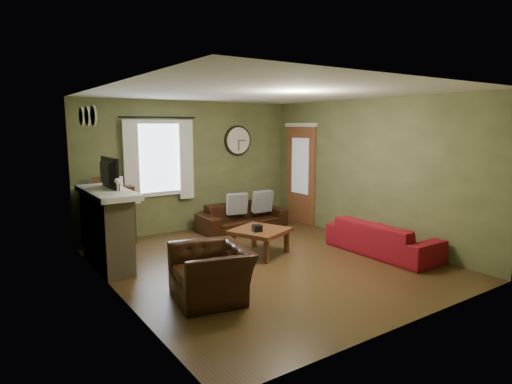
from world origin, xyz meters
TOP-DOWN VIEW (x-y plane):
  - floor at (0.00, 0.00)m, footprint 4.60×5.20m
  - ceiling at (0.00, 0.00)m, footprint 4.60×5.20m
  - wall_left at (-2.30, 0.00)m, footprint 0.00×5.20m
  - wall_right at (2.30, 0.00)m, footprint 0.00×5.20m
  - wall_back at (0.00, 2.60)m, footprint 4.60×0.00m
  - wall_front at (0.00, -2.60)m, footprint 4.60×0.00m
  - fireplace at (-2.10, 1.15)m, footprint 0.40×1.40m
  - firebox at (-1.91, 1.15)m, footprint 0.04×0.60m
  - mantel at (-2.07, 1.15)m, footprint 0.58×1.60m
  - tv at (-2.05, 1.30)m, footprint 0.08×0.60m
  - tv_screen at (-1.97, 1.30)m, footprint 0.02×0.62m
  - medallion_left at (-2.28, 0.80)m, footprint 0.28×0.28m
  - medallion_mid at (-2.28, 1.15)m, footprint 0.28×0.28m
  - medallion_right at (-2.28, 1.50)m, footprint 0.28×0.28m
  - window_pane at (-0.70, 2.58)m, footprint 1.00×0.02m
  - curtain_rod at (-0.70, 2.48)m, footprint 0.03×0.03m
  - curtain_left at (-1.25, 2.48)m, footprint 0.28×0.04m
  - curtain_right at (-0.15, 2.48)m, footprint 0.28×0.04m
  - wall_clock at (1.10, 2.55)m, footprint 0.64×0.06m
  - door at (2.27, 1.85)m, footprint 0.05×0.90m
  - bookshelf at (-1.74, 2.37)m, footprint 0.88×0.37m
  - book at (-1.81, 2.36)m, footprint 0.18×0.24m
  - sofa_brown at (0.85, 2.00)m, footprint 1.84×0.72m
  - pillow_left at (0.71, 1.99)m, footprint 0.44×0.21m
  - pillow_right at (1.30, 1.92)m, footprint 0.44×0.13m
  - sofa_red at (1.85, -0.75)m, footprint 0.75×1.91m
  - armchair at (-1.37, -0.78)m, footprint 1.04×1.14m
  - coffee_table at (0.15, 0.36)m, footprint 1.07×1.07m
  - tissue_box at (0.02, 0.25)m, footprint 0.17×0.17m
  - wine_glass_a at (-2.05, 0.62)m, footprint 0.07×0.07m
  - wine_glass_b at (-2.05, 0.66)m, footprint 0.07×0.07m

SIDE VIEW (x-z plane):
  - floor at x=0.00m, z-range 0.00..0.00m
  - coffee_table at x=0.15m, z-range 0.00..0.43m
  - sofa_brown at x=0.85m, z-range 0.00..0.54m
  - sofa_red at x=1.85m, z-range 0.00..0.56m
  - firebox at x=-1.91m, z-range 0.02..0.57m
  - armchair at x=-1.37m, z-range 0.00..0.65m
  - tissue_box at x=0.02m, z-range 0.35..0.45m
  - bookshelf at x=-1.74m, z-range 0.00..1.04m
  - fireplace at x=-2.10m, z-range 0.00..1.10m
  - pillow_left at x=0.71m, z-range 0.34..0.76m
  - pillow_right at x=1.30m, z-range 0.33..0.77m
  - book at x=-1.81m, z-range 0.95..0.97m
  - door at x=2.27m, z-range 0.00..2.10m
  - mantel at x=-2.07m, z-range 1.10..1.18m
  - wine_glass_a at x=-2.05m, z-range 1.18..1.38m
  - wine_glass_b at x=-2.05m, z-range 1.18..1.39m
  - wall_left at x=-2.30m, z-range 0.00..2.60m
  - wall_right at x=2.30m, z-range 0.00..2.60m
  - wall_back at x=0.00m, z-range 0.00..2.60m
  - wall_front at x=0.00m, z-range 0.00..2.60m
  - tv at x=-2.05m, z-range 1.18..1.53m
  - tv_screen at x=-1.97m, z-range 1.23..1.59m
  - curtain_left at x=-1.25m, z-range 0.67..2.23m
  - curtain_right at x=-0.15m, z-range 0.67..2.23m
  - window_pane at x=-0.70m, z-range 0.85..2.15m
  - wall_clock at x=1.10m, z-range 1.48..2.12m
  - medallion_left at x=-2.28m, z-range 2.24..2.26m
  - medallion_mid at x=-2.28m, z-range 2.24..2.26m
  - medallion_right at x=-2.28m, z-range 2.24..2.26m
  - curtain_rod at x=-0.70m, z-range 1.52..3.02m
  - ceiling at x=0.00m, z-range 2.60..2.60m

